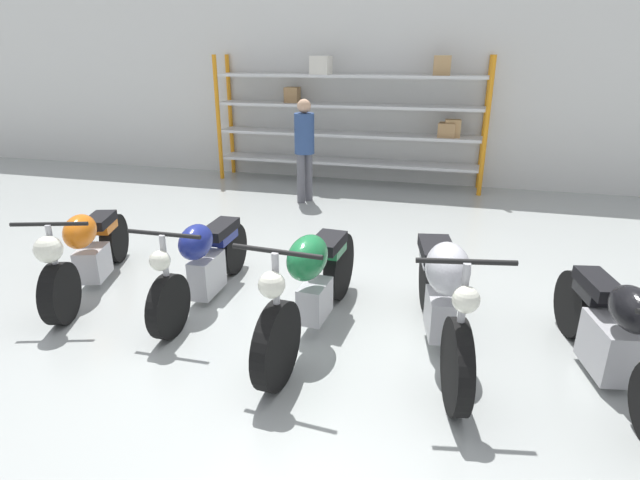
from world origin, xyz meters
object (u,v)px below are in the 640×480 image
object	(u,v)px
shelving_rack	(352,116)
motorcycle_silver	(443,293)
motorcycle_black	(618,336)
motorcycle_green	(312,283)
person_browsing	(304,143)
motorcycle_orange	(87,251)
motorcycle_blue	(204,261)

from	to	relation	value
shelving_rack	motorcycle_silver	xyz separation A→B (m)	(1.87, -5.43, -0.73)
shelving_rack	motorcycle_black	distance (m)	6.44
motorcycle_green	person_browsing	xyz separation A→B (m)	(-1.27, 4.05, 0.48)
motorcycle_black	person_browsing	bearing A→B (deg)	-149.65
motorcycle_green	motorcycle_black	bearing A→B (deg)	92.35
motorcycle_orange	person_browsing	world-z (taller)	person_browsing
motorcycle_green	motorcycle_silver	xyz separation A→B (m)	(1.08, 0.05, 0.03)
shelving_rack	motorcycle_blue	world-z (taller)	shelving_rack
shelving_rack	motorcycle_black	bearing A→B (deg)	-60.65
shelving_rack	motorcycle_green	distance (m)	5.58
motorcycle_black	motorcycle_blue	bearing A→B (deg)	-108.06
motorcycle_orange	motorcycle_black	size ratio (longest dim) A/B	1.01
motorcycle_orange	motorcycle_blue	bearing A→B (deg)	76.25
shelving_rack	motorcycle_orange	bearing A→B (deg)	-108.12
motorcycle_blue	motorcycle_silver	size ratio (longest dim) A/B	0.92
motorcycle_orange	motorcycle_black	world-z (taller)	motorcycle_orange
motorcycle_silver	motorcycle_orange	bearing A→B (deg)	-104.39
motorcycle_green	motorcycle_black	distance (m)	2.34
motorcycle_silver	motorcycle_black	world-z (taller)	motorcycle_silver
motorcycle_silver	shelving_rack	bearing A→B (deg)	-171.55
motorcycle_green	motorcycle_silver	size ratio (longest dim) A/B	1.03
shelving_rack	motorcycle_blue	distance (m)	5.19
motorcycle_blue	motorcycle_silver	world-z (taller)	motorcycle_silver
motorcycle_orange	motorcycle_silver	bearing A→B (deg)	68.71
motorcycle_blue	person_browsing	size ratio (longest dim) A/B	1.18
person_browsing	motorcycle_silver	bearing A→B (deg)	149.00
shelving_rack	motorcycle_black	size ratio (longest dim) A/B	2.56
motorcycle_orange	shelving_rack	bearing A→B (deg)	144.46
motorcycle_green	motorcycle_orange	bearing A→B (deg)	-92.27
shelving_rack	motorcycle_silver	distance (m)	5.79
motorcycle_orange	motorcycle_green	world-z (taller)	motorcycle_green
person_browsing	motorcycle_orange	bearing A→B (deg)	100.74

